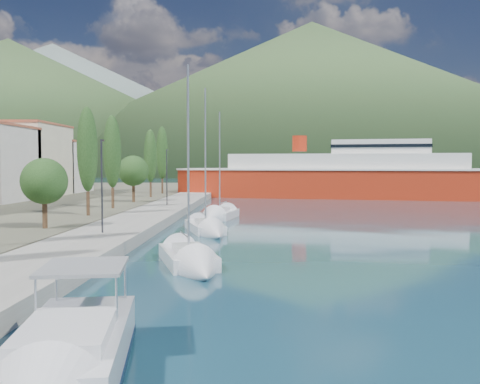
{
  "coord_description": "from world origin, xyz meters",
  "views": [
    {
      "loc": [
        1.36,
        -19.51,
        5.26
      ],
      "look_at": [
        0.0,
        14.0,
        3.5
      ],
      "focal_mm": 40.0,
      "sensor_mm": 36.0,
      "label": 1
    }
  ],
  "objects": [
    {
      "name": "sailboat_near",
      "position": [
        -1.96,
        6.5,
        0.3
      ],
      "size": [
        4.62,
        8.17,
        11.25
      ],
      "color": "silver",
      "rests_on": "ground"
    },
    {
      "name": "hills_near",
      "position": [
        98.04,
        372.5,
        49.18
      ],
      "size": [
        1010.0,
        520.0,
        115.0
      ],
      "color": "#38542C",
      "rests_on": "ground"
    },
    {
      "name": "tree_row",
      "position": [
        -14.02,
        31.91,
        5.88
      ],
      "size": [
        3.66,
        61.77,
        11.17
      ],
      "color": "#47301E",
      "rests_on": "land_strip"
    },
    {
      "name": "hills_far",
      "position": [
        138.59,
        618.73,
        77.39
      ],
      "size": [
        1480.0,
        900.0,
        180.0
      ],
      "color": "slate",
      "rests_on": "ground"
    },
    {
      "name": "sailboat_far",
      "position": [
        -2.93,
        30.08,
        0.31
      ],
      "size": [
        3.76,
        7.93,
        11.2
      ],
      "color": "silver",
      "rests_on": "ground"
    },
    {
      "name": "ground",
      "position": [
        0.0,
        120.0,
        0.0
      ],
      "size": [
        1400.0,
        1400.0,
        0.0
      ],
      "primitive_type": "plane",
      "color": "#183E4F"
    },
    {
      "name": "ferry",
      "position": [
        14.6,
        64.71,
        3.13
      ],
      "size": [
        52.92,
        20.65,
        10.28
      ],
      "color": "#B12811",
      "rests_on": "ground"
    },
    {
      "name": "sailboat_mid",
      "position": [
        -2.49,
        20.0,
        0.29
      ],
      "size": [
        4.57,
        8.56,
        11.93
      ],
      "color": "silver",
      "rests_on": "ground"
    },
    {
      "name": "lamp_posts",
      "position": [
        -9.0,
        15.02,
        4.08
      ],
      "size": [
        0.15,
        47.11,
        6.06
      ],
      "color": "#2D2D33",
      "rests_on": "quay"
    },
    {
      "name": "motor_cruiser",
      "position": [
        -3.01,
        -8.36,
        0.53
      ],
      "size": [
        3.85,
        9.0,
        3.21
      ],
      "color": "black",
      "rests_on": "ground"
    },
    {
      "name": "quay",
      "position": [
        -9.0,
        26.0,
        0.4
      ],
      "size": [
        5.0,
        88.0,
        0.8
      ],
      "primitive_type": "cube",
      "color": "gray",
      "rests_on": "ground"
    }
  ]
}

